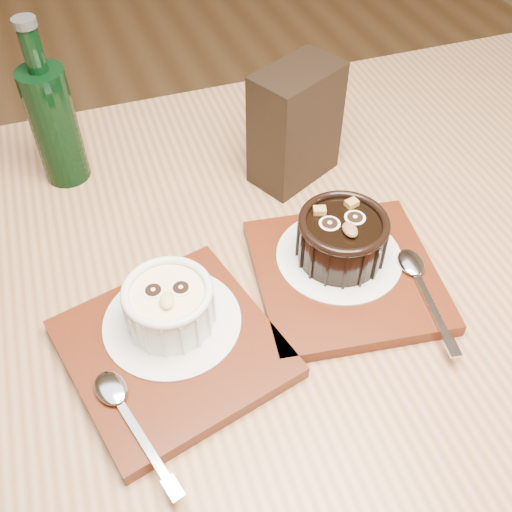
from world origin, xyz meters
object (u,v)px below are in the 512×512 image
Objects in this scene: ramekin_dark at (342,236)px; green_bottle at (54,122)px; tray_left at (173,349)px; ramekin_white at (169,304)px; table at (258,357)px; tray_right at (345,275)px; condiment_stand at (295,125)px.

ramekin_dark is 0.35m from green_bottle.
tray_left is 2.17× the size of ramekin_white.
green_bottle is at bearing 98.88° from tray_left.
tray_left is at bearing -166.53° from table.
ramekin_white is 0.91× the size of ramekin_dark.
tray_left is 0.91× the size of green_bottle.
tray_right is 0.19m from condiment_stand.
condiment_stand is (0.02, 0.16, 0.02)m from ramekin_dark.
table is 6.87× the size of tray_left.
table is 6.25× the size of green_bottle.
ramekin_white is 0.46× the size of tray_right.
tray_left and tray_right have the same top height.
table is 0.16m from ramekin_white.
green_bottle reaches higher than table.
tray_right reaches higher than table.
ramekin_dark is at bearing 85.49° from tray_right.
green_bottle reaches higher than tray_right.
condiment_stand is at bearing 55.72° from ramekin_white.
tray_left is at bearing -136.46° from condiment_stand.
ramekin_dark is at bearing -96.56° from condiment_stand.
green_bottle is (-0.24, 0.26, 0.03)m from ramekin_dark.
condiment_stand is at bearing 87.06° from ramekin_dark.
tray_right is 0.37m from green_bottle.
condiment_stand reaches higher than ramekin_white.
tray_left is at bearing -92.45° from ramekin_white.
ramekin_white is 0.27m from condiment_stand.
tray_right is (0.18, -0.00, -0.04)m from ramekin_white.
table is 13.59× the size of ramekin_dark.
ramekin_white reaches higher than table.
table is 0.27m from condiment_stand.
condiment_stand is 0.71× the size of green_bottle.
tray_right is 1.98× the size of ramekin_dark.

